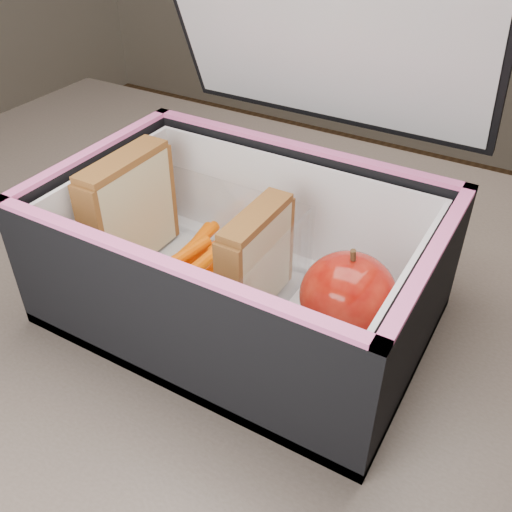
{
  "coord_description": "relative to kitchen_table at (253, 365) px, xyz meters",
  "views": [
    {
      "loc": [
        0.22,
        -0.36,
        1.12
      ],
      "look_at": [
        0.01,
        -0.01,
        0.81
      ],
      "focal_mm": 40.0,
      "sensor_mm": 36.0,
      "label": 1
    }
  ],
  "objects": [
    {
      "name": "carrot_sticks",
      "position": [
        -0.06,
        -0.01,
        0.13
      ],
      "size": [
        0.06,
        0.15,
        0.03
      ],
      "color": "#FE4501",
      "rests_on": "plastic_tub"
    },
    {
      "name": "paper_napkin",
      "position": [
        0.1,
        -0.01,
        0.11
      ],
      "size": [
        0.08,
        0.08,
        0.01
      ],
      "primitive_type": "cube",
      "rotation": [
        0.0,
        0.0,
        0.0
      ],
      "color": "white",
      "rests_on": "lunch_bag"
    },
    {
      "name": "kitchen_table",
      "position": [
        0.0,
        0.0,
        0.0
      ],
      "size": [
        1.2,
        0.8,
        0.75
      ],
      "color": "#63544C",
      "rests_on": "ground"
    },
    {
      "name": "sandwich_right",
      "position": [
        0.01,
        -0.02,
        0.16
      ],
      "size": [
        0.02,
        0.09,
        0.1
      ],
      "color": "tan",
      "rests_on": "plastic_tub"
    },
    {
      "name": "plastic_tub",
      "position": [
        -0.06,
        -0.02,
        0.14
      ],
      "size": [
        0.19,
        0.14,
        0.08
      ],
      "primitive_type": null,
      "color": "white",
      "rests_on": "lunch_bag"
    },
    {
      "name": "lunch_bag",
      "position": [
        -0.0,
        -0.01,
        0.16
      ],
      "size": [
        0.33,
        0.31,
        0.33
      ],
      "color": "black",
      "rests_on": "kitchen_table"
    },
    {
      "name": "sandwich_left",
      "position": [
        -0.13,
        -0.02,
        0.17
      ],
      "size": [
        0.03,
        0.1,
        0.11
      ],
      "color": "tan",
      "rests_on": "plastic_tub"
    },
    {
      "name": "red_apple",
      "position": [
        0.1,
        -0.02,
        0.15
      ],
      "size": [
        0.09,
        0.09,
        0.09
      ],
      "rotation": [
        0.0,
        0.0,
        -0.1
      ],
      "color": "#850001",
      "rests_on": "paper_napkin"
    }
  ]
}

